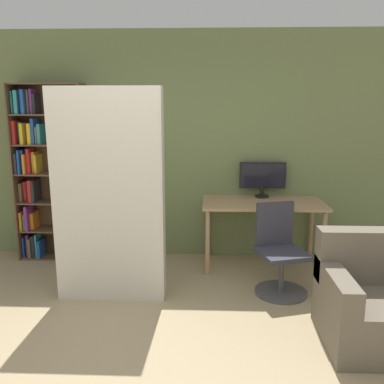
% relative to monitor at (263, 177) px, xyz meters
% --- Properties ---
extents(wall_back, '(8.00, 0.06, 2.70)m').
position_rel_monitor_xyz_m(wall_back, '(-1.14, 0.13, 0.34)').
color(wall_back, '#6B7A4C').
rests_on(wall_back, ground).
extents(desk, '(1.38, 0.70, 0.77)m').
position_rel_monitor_xyz_m(desk, '(-0.02, -0.25, -0.33)').
color(desk, tan).
rests_on(desk, ground).
extents(monitor, '(0.54, 0.17, 0.42)m').
position_rel_monitor_xyz_m(monitor, '(0.00, 0.00, 0.00)').
color(monitor, black).
rests_on(monitor, desk).
extents(office_chair, '(0.55, 0.55, 0.89)m').
position_rel_monitor_xyz_m(office_chair, '(0.08, -0.94, -0.65)').
color(office_chair, '#4C4C51').
rests_on(office_chair, ground).
extents(bookshelf, '(0.83, 0.33, 2.09)m').
position_rel_monitor_xyz_m(bookshelf, '(-2.62, -0.03, 0.05)').
color(bookshelf, brown).
rests_on(bookshelf, ground).
extents(mattress_near, '(1.03, 0.24, 2.02)m').
position_rel_monitor_xyz_m(mattress_near, '(-1.56, -1.14, 0.00)').
color(mattress_near, beige).
rests_on(mattress_near, ground).
extents(armchair, '(0.85, 0.80, 0.85)m').
position_rel_monitor_xyz_m(armchair, '(0.71, -1.82, -0.69)').
color(armchair, '#665B4C').
rests_on(armchair, ground).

